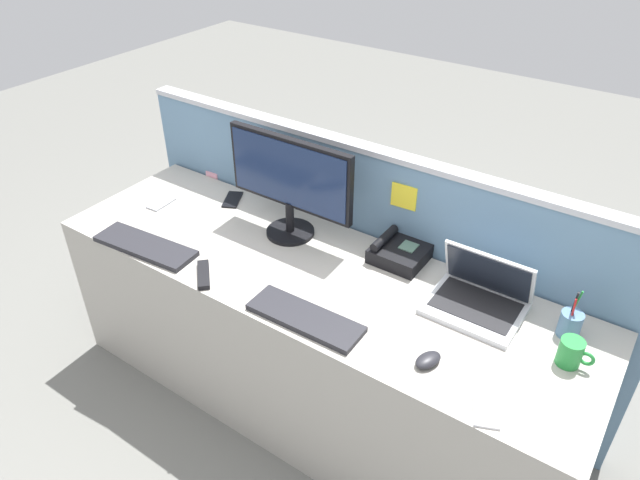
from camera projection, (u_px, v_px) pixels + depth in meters
ground_plane at (314, 398)px, 2.71m from camera, size 10.00×10.00×0.00m
desk at (313, 340)px, 2.50m from camera, size 2.25×0.69×0.74m
cubicle_divider at (362, 259)px, 2.65m from camera, size 2.37×0.08×1.13m
desktop_monitor at (290, 180)px, 2.38m from camera, size 0.59×0.21×0.44m
laptop at (479, 295)px, 2.10m from camera, size 0.33×0.27×0.21m
desk_phone at (398, 252)px, 2.34m from camera, size 0.21×0.19×0.10m
keyboard_main at (305, 318)px, 2.05m from camera, size 0.43×0.15×0.02m
keyboard_spare at (145, 246)px, 2.42m from camera, size 0.47×0.18×0.02m
computer_mouse_right_hand at (428, 360)px, 1.88m from camera, size 0.09×0.11×0.03m
pen_cup at (570, 324)px, 1.97m from camera, size 0.08×0.08×0.18m
cell_phone_black_slab at (233, 200)px, 2.74m from camera, size 0.13×0.16×0.01m
cell_phone_white_slab at (486, 407)px, 1.74m from camera, size 0.13×0.17×0.01m
cell_phone_silver_slab at (161, 203)px, 2.72m from camera, size 0.08×0.13×0.01m
tv_remote at (204, 275)px, 2.26m from camera, size 0.15×0.15×0.02m
coffee_mug at (571, 353)px, 1.86m from camera, size 0.12×0.08×0.10m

